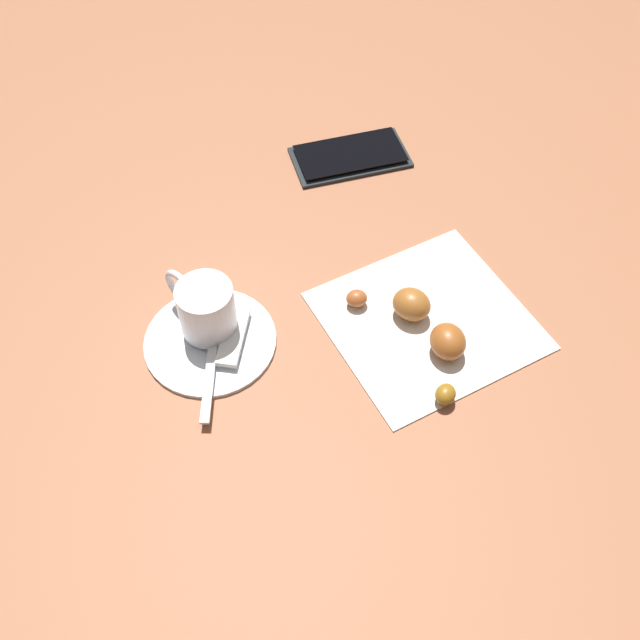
# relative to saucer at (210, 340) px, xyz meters

# --- Properties ---
(ground_plane) EXTENTS (1.80, 1.80, 0.00)m
(ground_plane) POSITION_rel_saucer_xyz_m (0.11, -0.03, -0.00)
(ground_plane) COLOR #9A5D3F
(saucer) EXTENTS (0.13, 0.13, 0.01)m
(saucer) POSITION_rel_saucer_xyz_m (0.00, 0.00, 0.00)
(saucer) COLOR silver
(saucer) RESTS_ON ground
(espresso_cup) EXTENTS (0.06, 0.09, 0.06)m
(espresso_cup) POSITION_rel_saucer_xyz_m (0.01, 0.01, 0.03)
(espresso_cup) COLOR silver
(espresso_cup) RESTS_ON saucer
(teaspoon) EXTENTS (0.08, 0.13, 0.01)m
(teaspoon) POSITION_rel_saucer_xyz_m (0.00, -0.01, 0.01)
(teaspoon) COLOR silver
(teaspoon) RESTS_ON saucer
(sugar_packet) EXTENTS (0.06, 0.07, 0.01)m
(sugar_packet) POSITION_rel_saucer_xyz_m (0.02, -0.01, 0.01)
(sugar_packet) COLOR white
(sugar_packet) RESTS_ON saucer
(napkin) EXTENTS (0.20, 0.19, 0.00)m
(napkin) POSITION_rel_saucer_xyz_m (0.21, -0.08, -0.00)
(napkin) COLOR silver
(napkin) RESTS_ON ground
(croissant) EXTENTS (0.08, 0.17, 0.03)m
(croissant) POSITION_rel_saucer_xyz_m (0.19, -0.10, 0.01)
(croissant) COLOR #92621A
(croissant) RESTS_ON napkin
(cell_phone) EXTENTS (0.15, 0.10, 0.01)m
(cell_phone) POSITION_rel_saucer_xyz_m (0.26, 0.17, 0.00)
(cell_phone) COLOR black
(cell_phone) RESTS_ON ground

